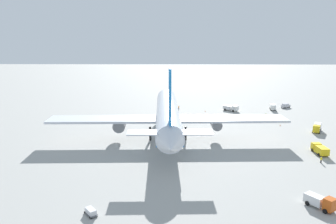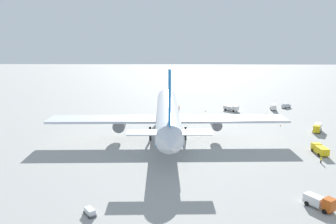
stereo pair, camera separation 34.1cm
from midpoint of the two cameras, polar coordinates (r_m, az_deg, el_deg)
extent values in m
plane|color=#9E9E99|center=(108.19, 0.04, -4.41)|extent=(600.00, 600.00, 0.00)
cylinder|color=silver|center=(106.11, 0.04, -0.28)|extent=(56.16, 9.24, 7.17)
cone|color=silver|center=(136.33, -0.20, 2.63)|extent=(5.99, 7.23, 7.02)
cone|color=silver|center=(75.70, 0.48, -5.64)|extent=(7.41, 7.07, 6.81)
cube|color=#1972BF|center=(78.62, 0.39, 2.75)|extent=(6.01, 0.72, 13.31)
cube|color=silver|center=(80.19, -3.68, -3.54)|extent=(4.74, 9.37, 0.36)
cube|color=silver|center=(80.47, 4.44, -3.50)|extent=(4.74, 9.37, 0.36)
cube|color=silver|center=(105.24, -11.06, -1.23)|extent=(10.23, 33.75, 0.70)
cylinder|color=slate|center=(106.00, -8.24, -2.29)|extent=(4.67, 4.00, 3.84)
cube|color=silver|center=(105.98, 11.11, -1.13)|extent=(10.23, 33.75, 0.70)
cylinder|color=slate|center=(106.47, 8.31, -2.05)|extent=(5.81, 3.43, 3.22)
cylinder|color=black|center=(126.49, -0.13, -0.85)|extent=(0.70, 0.70, 4.42)
cylinder|color=black|center=(104.92, -2.99, -3.72)|extent=(0.70, 0.70, 4.42)
cylinder|color=black|center=(105.12, 3.11, -3.69)|extent=(0.70, 0.70, 4.42)
cube|color=#1972BF|center=(106.57, 0.04, -1.31)|extent=(53.91, 8.79, 0.50)
cube|color=#BF4C14|center=(70.40, 26.04, -14.09)|extent=(2.56, 2.64, 2.34)
cube|color=silver|center=(71.90, 23.86, -13.58)|extent=(4.06, 3.68, 1.73)
cube|color=black|center=(69.89, 26.52, -13.81)|extent=(1.03, 1.44, 1.03)
cylinder|color=black|center=(71.78, 26.26, -14.63)|extent=(0.91, 0.76, 0.90)
cylinder|color=black|center=(70.18, 25.39, -15.18)|extent=(0.91, 0.76, 0.90)
cylinder|color=black|center=(73.40, 23.74, -13.76)|extent=(0.91, 0.76, 0.90)
cylinder|color=black|center=(71.84, 22.84, -14.27)|extent=(0.91, 0.76, 0.90)
cube|color=yellow|center=(104.20, 24.18, -5.42)|extent=(2.03, 2.48, 1.94)
cube|color=yellow|center=(101.28, 25.01, -6.03)|extent=(4.07, 2.58, 1.88)
cube|color=black|center=(104.63, 24.04, -5.06)|extent=(0.18, 2.01, 0.85)
cylinder|color=black|center=(103.81, 23.58, -6.00)|extent=(0.91, 0.34, 0.90)
cylinder|color=black|center=(104.84, 24.76, -5.93)|extent=(0.91, 0.34, 0.90)
cylinder|color=black|center=(100.34, 24.56, -6.72)|extent=(0.91, 0.34, 0.90)
cylinder|color=black|center=(101.41, 25.77, -6.64)|extent=(0.91, 0.34, 0.90)
cube|color=white|center=(148.25, 11.59, 0.65)|extent=(3.19, 3.17, 2.19)
cube|color=silver|center=(150.27, 10.42, 0.76)|extent=(4.68, 4.74, 1.68)
cube|color=black|center=(147.76, 11.83, 0.81)|extent=(1.56, 1.49, 0.96)
cylinder|color=black|center=(149.60, 11.76, 0.32)|extent=(0.84, 0.86, 0.90)
cylinder|color=black|center=(147.57, 11.24, 0.17)|extent=(0.84, 0.86, 0.90)
cylinder|color=black|center=(151.93, 10.40, 0.56)|extent=(0.84, 0.86, 0.90)
cylinder|color=black|center=(149.93, 9.87, 0.42)|extent=(0.84, 0.86, 0.90)
cube|color=yellow|center=(123.07, 24.22, -2.67)|extent=(2.68, 2.77, 2.28)
cube|color=silver|center=(126.37, 24.39, -2.30)|extent=(4.46, 3.74, 2.31)
cube|color=black|center=(122.29, 24.21, -2.49)|extent=(0.92, 1.59, 1.00)
cylinder|color=black|center=(123.46, 24.67, -3.22)|extent=(0.93, 0.70, 0.90)
cylinder|color=black|center=(123.63, 23.70, -3.11)|extent=(0.93, 0.70, 0.90)
cylinder|color=black|center=(127.37, 24.85, -2.77)|extent=(0.93, 0.70, 0.90)
cylinder|color=black|center=(127.54, 23.91, -2.66)|extent=(0.93, 0.70, 0.90)
cube|color=white|center=(154.16, 17.76, 0.76)|extent=(2.05, 2.36, 2.21)
cube|color=white|center=(157.19, 17.64, 0.93)|extent=(3.85, 2.69, 1.91)
cube|color=black|center=(153.47, 17.80, 0.91)|extent=(0.39, 1.74, 0.97)
cylinder|color=black|center=(154.67, 18.11, 0.35)|extent=(0.94, 0.46, 0.90)
cylinder|color=black|center=(154.43, 17.34, 0.39)|extent=(0.94, 0.46, 0.90)
cylinder|color=black|center=(158.22, 17.97, 0.63)|extent=(0.94, 0.46, 0.90)
cylinder|color=black|center=(157.98, 17.22, 0.66)|extent=(0.94, 0.46, 0.90)
cube|color=silver|center=(162.69, 19.66, 0.98)|extent=(3.95, 4.81, 1.10)
cube|color=silver|center=(162.36, 19.63, 1.25)|extent=(2.94, 3.33, 0.55)
cylinder|color=black|center=(164.50, 19.73, 0.90)|extent=(0.52, 0.66, 0.64)
cylinder|color=black|center=(163.36, 20.23, 0.78)|extent=(0.52, 0.66, 0.64)
cylinder|color=black|center=(162.25, 19.06, 0.79)|extent=(0.52, 0.66, 0.64)
cylinder|color=black|center=(161.09, 19.56, 0.67)|extent=(0.52, 0.66, 0.64)
cube|color=#595B60|center=(65.22, -13.09, -16.59)|extent=(3.20, 2.95, 0.15)
cylinder|color=#333338|center=(66.67, -13.75, -15.94)|extent=(0.52, 0.44, 0.08)
cube|color=silver|center=(64.97, -13.12, -16.19)|extent=(2.74, 2.54, 0.89)
cylinder|color=black|center=(65.94, -14.09, -16.38)|extent=(0.39, 0.34, 0.40)
cylinder|color=black|center=(66.41, -12.94, -16.09)|extent=(0.39, 0.34, 0.40)
cylinder|color=black|center=(64.11, -13.24, -17.23)|extent=(0.39, 0.34, 0.40)
cylinder|color=black|center=(64.60, -12.06, -16.92)|extent=(0.39, 0.34, 0.40)
cylinder|color=black|center=(95.57, 24.85, -7.72)|extent=(0.36, 0.36, 0.83)
cylinder|color=yellow|center=(95.33, 24.89, -7.31)|extent=(0.45, 0.45, 0.62)
sphere|color=beige|center=(95.20, 24.92, -7.07)|extent=(0.22, 0.22, 0.22)
cylinder|color=black|center=(150.17, 1.98, 0.62)|extent=(0.43, 0.43, 0.87)
cylinder|color=orange|center=(150.01, 1.98, 0.91)|extent=(0.54, 0.54, 0.66)
sphere|color=tan|center=(149.92, 1.98, 1.07)|extent=(0.24, 0.24, 0.24)
cylinder|color=#3F3F47|center=(140.62, 16.54, -0.74)|extent=(0.33, 0.33, 0.88)
cylinder|color=#B2F219|center=(140.45, 16.56, -0.43)|extent=(0.42, 0.42, 0.66)
sphere|color=#8C6647|center=(140.35, 16.57, -0.25)|extent=(0.24, 0.24, 0.24)
cone|color=orange|center=(128.75, 18.79, -2.18)|extent=(0.36, 0.36, 0.55)
cone|color=orange|center=(146.48, 6.52, 0.17)|extent=(0.36, 0.36, 0.55)
camera|label=1|loc=(0.17, -89.91, 0.02)|focal=35.51mm
camera|label=2|loc=(0.17, 90.09, -0.02)|focal=35.51mm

